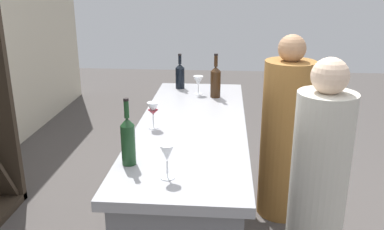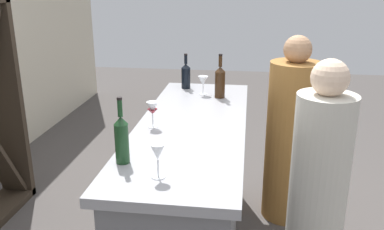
# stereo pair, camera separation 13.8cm
# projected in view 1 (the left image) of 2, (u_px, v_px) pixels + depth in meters

# --- Properties ---
(bar_counter) EXTENTS (1.97, 0.66, 0.99)m
(bar_counter) POSITION_uv_depth(u_px,v_px,m) (192.00, 192.00, 2.74)
(bar_counter) COLOR slate
(bar_counter) RESTS_ON ground
(wine_bottle_leftmost_olive_green) EXTENTS (0.07, 0.07, 0.33)m
(wine_bottle_leftmost_olive_green) POSITION_uv_depth(u_px,v_px,m) (128.00, 140.00, 1.98)
(wine_bottle_leftmost_olive_green) COLOR #193D1E
(wine_bottle_leftmost_olive_green) RESTS_ON bar_counter
(wine_bottle_second_left_amber_brown) EXTENTS (0.08, 0.08, 0.33)m
(wine_bottle_second_left_amber_brown) POSITION_uv_depth(u_px,v_px,m) (216.00, 81.00, 3.10)
(wine_bottle_second_left_amber_brown) COLOR #331E0F
(wine_bottle_second_left_amber_brown) RESTS_ON bar_counter
(wine_bottle_center_near_black) EXTENTS (0.07, 0.07, 0.28)m
(wine_bottle_center_near_black) POSITION_uv_depth(u_px,v_px,m) (180.00, 75.00, 3.35)
(wine_bottle_center_near_black) COLOR black
(wine_bottle_center_near_black) RESTS_ON bar_counter
(wine_glass_near_left) EXTENTS (0.08, 0.08, 0.14)m
(wine_glass_near_left) POSITION_uv_depth(u_px,v_px,m) (198.00, 81.00, 3.18)
(wine_glass_near_left) COLOR white
(wine_glass_near_left) RESTS_ON bar_counter
(wine_glass_near_center) EXTENTS (0.07, 0.07, 0.16)m
(wine_glass_near_center) POSITION_uv_depth(u_px,v_px,m) (167.00, 154.00, 1.84)
(wine_glass_near_center) COLOR white
(wine_glass_near_center) RESTS_ON bar_counter
(wine_glass_near_right) EXTENTS (0.07, 0.07, 0.16)m
(wine_glass_near_right) POSITION_uv_depth(u_px,v_px,m) (153.00, 110.00, 2.47)
(wine_glass_near_right) COLOR white
(wine_glass_near_right) RESTS_ON bar_counter
(person_left_guest) EXTENTS (0.47, 0.47, 1.45)m
(person_left_guest) POSITION_uv_depth(u_px,v_px,m) (285.00, 137.00, 3.24)
(person_left_guest) COLOR #9E6B33
(person_left_guest) RESTS_ON ground
(person_center_guest) EXTENTS (0.41, 0.41, 1.44)m
(person_center_guest) POSITION_uv_depth(u_px,v_px,m) (318.00, 185.00, 2.49)
(person_center_guest) COLOR beige
(person_center_guest) RESTS_ON ground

